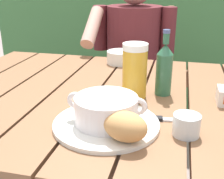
# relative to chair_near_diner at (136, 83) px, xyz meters

# --- Properties ---
(dining_table) EXTENTS (1.42, 0.98, 0.76)m
(dining_table) POSITION_rel_chair_near_diner_xyz_m (0.07, -0.93, 0.21)
(dining_table) COLOR brown
(dining_table) RESTS_ON ground_plane
(chair_near_diner) EXTENTS (0.43, 0.44, 0.98)m
(chair_near_diner) POSITION_rel_chair_near_diner_xyz_m (0.00, 0.00, 0.00)
(chair_near_diner) COLOR brown
(chair_near_diner) RESTS_ON ground_plane
(person_eating) EXTENTS (0.48, 0.47, 1.21)m
(person_eating) POSITION_rel_chair_near_diner_xyz_m (-0.00, -0.20, 0.24)
(person_eating) COLOR maroon
(person_eating) RESTS_ON ground_plane
(serving_plate) EXTENTS (0.30, 0.30, 0.01)m
(serving_plate) POSITION_rel_chair_near_diner_xyz_m (0.09, -1.17, 0.30)
(serving_plate) COLOR white
(serving_plate) RESTS_ON dining_table
(soup_bowl) EXTENTS (0.22, 0.17, 0.08)m
(soup_bowl) POSITION_rel_chair_near_diner_xyz_m (0.09, -1.17, 0.34)
(soup_bowl) COLOR white
(soup_bowl) RESTS_ON serving_plate
(bread_roll) EXTENTS (0.14, 0.12, 0.07)m
(bread_roll) POSITION_rel_chair_near_diner_xyz_m (0.16, -1.25, 0.34)
(bread_roll) COLOR tan
(bread_roll) RESTS_ON serving_plate
(beer_glass) EXTENTS (0.08, 0.08, 0.19)m
(beer_glass) POSITION_rel_chair_near_diner_xyz_m (0.13, -0.94, 0.39)
(beer_glass) COLOR gold
(beer_glass) RESTS_ON dining_table
(beer_bottle) EXTENTS (0.06, 0.06, 0.23)m
(beer_bottle) POSITION_rel_chair_near_diner_xyz_m (0.23, -0.89, 0.39)
(beer_bottle) COLOR #2D6142
(beer_bottle) RESTS_ON dining_table
(water_glass_small) EXTENTS (0.07, 0.07, 0.06)m
(water_glass_small) POSITION_rel_chair_near_diner_xyz_m (0.31, -1.17, 0.32)
(water_glass_small) COLOR silver
(water_glass_small) RESTS_ON dining_table
(table_knife) EXTENTS (0.17, 0.04, 0.01)m
(table_knife) POSITION_rel_chair_near_diner_xyz_m (0.24, -1.10, 0.30)
(table_knife) COLOR silver
(table_knife) RESTS_ON dining_table
(diner_bowl) EXTENTS (0.13, 0.13, 0.06)m
(diner_bowl) POSITION_rel_chair_near_diner_xyz_m (0.00, -0.54, 0.32)
(diner_bowl) COLOR white
(diner_bowl) RESTS_ON dining_table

